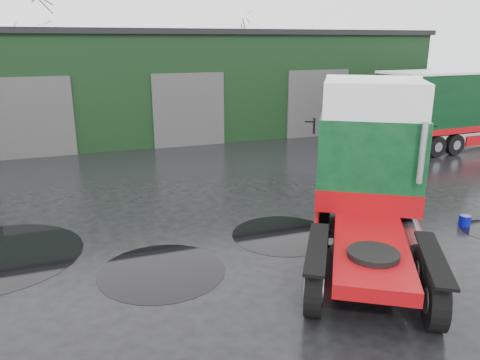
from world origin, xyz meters
name	(u,v)px	position (x,y,z in m)	size (l,w,h in m)	color
ground	(244,252)	(0.00, 0.00, 0.00)	(100.00, 100.00, 0.00)	black
warehouse	(166,80)	(2.00, 20.00, 3.16)	(32.40, 12.40, 6.30)	black
hero_tractor	(373,180)	(2.77, -1.81, 2.34)	(3.20, 7.54, 4.69)	#0B3A1B
lorry_right	(480,108)	(17.00, 8.42, 2.12)	(2.79, 16.10, 4.23)	silver
wash_bucket	(465,221)	(7.30, -0.60, 0.17)	(0.37, 0.37, 0.34)	#060994
tree_back_a	(39,53)	(-6.00, 30.00, 4.75)	(4.40, 4.40, 9.50)	black
tree_back_b	(231,63)	(10.00, 30.00, 3.75)	(4.40, 4.40, 7.50)	black
puddle_0	(162,271)	(-2.37, -0.34, 0.00)	(3.27, 3.27, 0.01)	black
puddle_1	(283,235)	(1.55, 0.73, 0.00)	(3.10, 3.10, 0.01)	black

